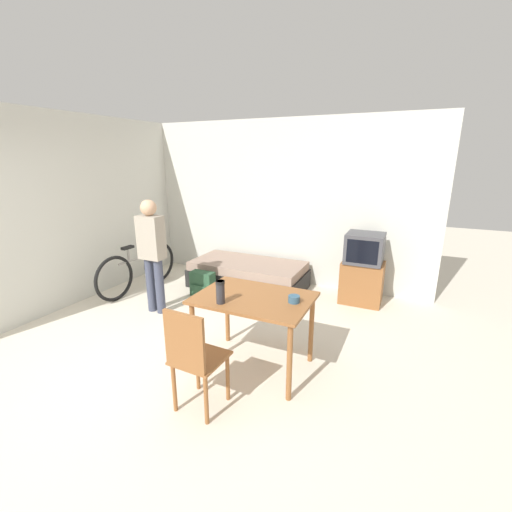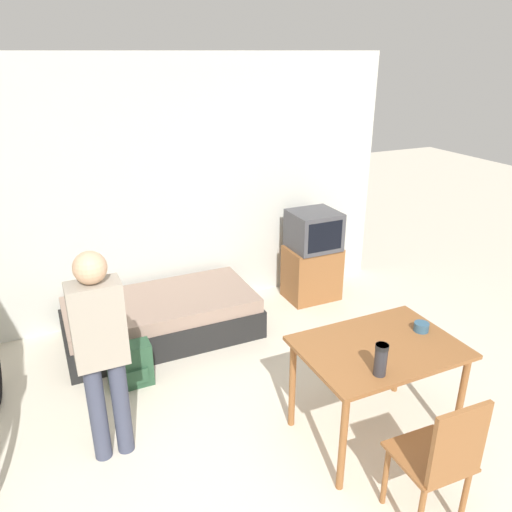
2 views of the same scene
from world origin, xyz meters
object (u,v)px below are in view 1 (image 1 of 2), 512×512
daybed (248,274)px  person_standing (152,249)px  thermos_flask (220,291)px  bicycle (138,269)px  dining_table (254,306)px  backpack (203,284)px  tv (363,269)px  mate_bowl (294,299)px  wooden_chair (193,356)px

daybed → person_standing: 1.73m
person_standing → daybed: bearing=62.4°
thermos_flask → bicycle: bearing=149.6°
bicycle → person_standing: (0.80, -0.52, 0.55)m
dining_table → backpack: dining_table is taller
tv → dining_table: tv is taller
person_standing → mate_bowl: 2.28m
tv → backpack: bearing=-160.7°
tv → daybed: bearing=-175.9°
person_standing → thermos_flask: person_standing is taller
backpack → thermos_flask: bearing=-51.1°
mate_bowl → person_standing: bearing=165.4°
dining_table → mate_bowl: size_ratio=10.24×
person_standing → thermos_flask: size_ratio=7.10×
tv → thermos_flask: 2.63m
bicycle → backpack: bearing=11.8°
tv → person_standing: 3.00m
mate_bowl → backpack: bearing=145.7°
person_standing → mate_bowl: bearing=-14.6°
bicycle → tv: bearing=17.0°
daybed → wooden_chair: size_ratio=1.97×
daybed → mate_bowl: size_ratio=17.20×
daybed → tv: bearing=4.1°
bicycle → thermos_flask: size_ratio=7.46×
wooden_chair → person_standing: 2.20m
tv → wooden_chair: 3.10m
mate_bowl → backpack: size_ratio=0.28×
thermos_flask → backpack: thermos_flask is taller
tv → backpack: size_ratio=2.68×
bicycle → mate_bowl: bearing=-20.0°
wooden_chair → backpack: 2.58m
daybed → thermos_flask: bearing=-69.6°
wooden_chair → mate_bowl: wooden_chair is taller
dining_table → thermos_flask: thermos_flask is taller
thermos_flask → mate_bowl: 0.69m
person_standing → mate_bowl: person_standing is taller
wooden_chair → backpack: size_ratio=2.44×
tv → mate_bowl: size_ratio=9.58×
wooden_chair → mate_bowl: bearing=56.4°
daybed → person_standing: size_ratio=1.20×
dining_table → backpack: size_ratio=2.86×
dining_table → wooden_chair: (-0.16, -0.81, -0.14)m
wooden_chair → mate_bowl: 1.05m
dining_table → thermos_flask: bearing=-128.1°
dining_table → wooden_chair: 0.84m
thermos_flask → tv: bearing=68.4°
wooden_chair → thermos_flask: bearing=95.7°
dining_table → wooden_chair: wooden_chair is taller
daybed → tv: (1.81, 0.13, 0.31)m
person_standing → wooden_chair: bearing=-40.9°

